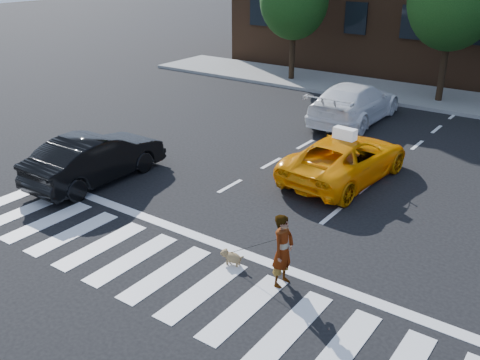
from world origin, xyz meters
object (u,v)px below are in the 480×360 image
Objects in this scene: black_sedan at (96,158)px; woman at (283,251)px; white_suv at (354,103)px; dog at (231,257)px; taxi at (346,158)px.

woman reaches higher than black_sedan.
dog is (2.29, -11.19, -0.58)m from white_suv.
black_sedan is 7.29m from woman.
taxi is 0.88× the size of white_suv.
black_sedan reaches higher than taxi.
taxi is 5.88m from woman.
taxi is 1.08× the size of black_sedan.
taxi is 3.00× the size of woman.
taxi reaches higher than dog.
woman is at bearing -7.76° from dog.
white_suv reaches higher than dog.
black_sedan is 0.81× the size of white_suv.
black_sedan is at bearing 68.44° from white_suv.
dog is at bearing 90.89° from woman.
woman is at bearing 107.93° from taxi.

